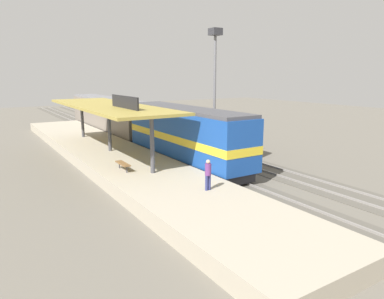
% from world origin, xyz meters
% --- Properties ---
extents(ground_plane, '(120.00, 120.00, 0.00)m').
position_xyz_m(ground_plane, '(2.00, 0.00, 0.00)').
color(ground_plane, '#666056').
extents(track_near, '(3.20, 110.00, 0.16)m').
position_xyz_m(track_near, '(0.00, 0.00, 0.03)').
color(track_near, '#565249').
rests_on(track_near, ground).
extents(track_far, '(3.20, 110.00, 0.16)m').
position_xyz_m(track_far, '(4.60, 0.00, 0.03)').
color(track_far, '#565249').
rests_on(track_far, ground).
extents(platform, '(6.00, 44.00, 0.90)m').
position_xyz_m(platform, '(-4.60, 0.00, 0.45)').
color(platform, '#A89E89').
rests_on(platform, ground).
extents(station_canopy, '(5.20, 18.00, 4.70)m').
position_xyz_m(station_canopy, '(-4.60, -0.09, 4.53)').
color(station_canopy, '#47474C').
rests_on(station_canopy, platform).
extents(platform_bench, '(0.44, 1.70, 0.50)m').
position_xyz_m(platform_bench, '(-6.00, -6.43, 1.34)').
color(platform_bench, '#333338').
rests_on(platform_bench, platform).
extents(locomotive, '(2.93, 14.43, 4.44)m').
position_xyz_m(locomotive, '(0.00, -4.42, 2.41)').
color(locomotive, '#28282D').
rests_on(locomotive, track_near).
extents(passenger_carriage_single, '(2.90, 20.00, 4.24)m').
position_xyz_m(passenger_carriage_single, '(0.00, 13.58, 2.31)').
color(passenger_carriage_single, '#28282D').
rests_on(passenger_carriage_single, track_near).
extents(freight_car, '(2.80, 12.00, 3.54)m').
position_xyz_m(freight_car, '(4.60, -0.24, 1.97)').
color(freight_car, '#28282D').
rests_on(freight_car, track_far).
extents(light_mast, '(1.10, 1.10, 11.70)m').
position_xyz_m(light_mast, '(7.80, 2.48, 8.40)').
color(light_mast, slate).
rests_on(light_mast, ground).
extents(person_waiting, '(0.34, 0.34, 1.71)m').
position_xyz_m(person_waiting, '(-3.59, -12.76, 1.85)').
color(person_waiting, navy).
rests_on(person_waiting, platform).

